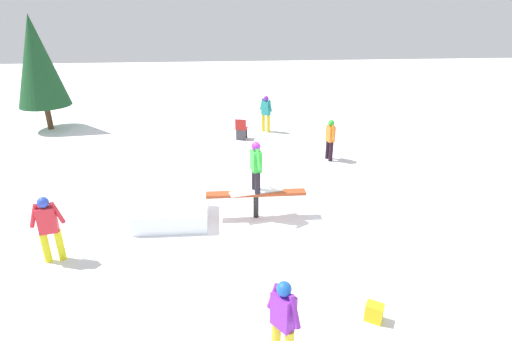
% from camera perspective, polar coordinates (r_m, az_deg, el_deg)
% --- Properties ---
extents(ground_plane, '(60.00, 60.00, 0.00)m').
position_cam_1_polar(ground_plane, '(10.56, 0.00, -6.62)').
color(ground_plane, white).
extents(rail_feature, '(2.56, 0.30, 0.72)m').
position_cam_1_polar(rail_feature, '(10.27, 0.00, -3.63)').
color(rail_feature, black).
rests_on(rail_feature, ground).
extents(snow_kicker_ramp, '(1.81, 1.52, 0.48)m').
position_cam_1_polar(snow_kicker_ramp, '(10.52, -11.83, -5.79)').
color(snow_kicker_ramp, white).
rests_on(snow_kicker_ramp, ground).
extents(main_rider_on_rail, '(1.39, 0.77, 1.35)m').
position_cam_1_polar(main_rider_on_rail, '(9.95, 0.00, 0.40)').
color(main_rider_on_rail, white).
rests_on(main_rider_on_rail, rail_feature).
extents(bystander_orange, '(0.27, 0.64, 1.47)m').
position_cam_1_polar(bystander_orange, '(14.26, 10.56, 4.63)').
color(bystander_orange, black).
rests_on(bystander_orange, ground).
extents(bystander_purple, '(0.48, 0.59, 1.51)m').
position_cam_1_polar(bystander_purple, '(6.37, 3.91, -20.36)').
color(bystander_purple, yellow).
rests_on(bystander_purple, ground).
extents(bystander_teal, '(0.52, 0.50, 1.57)m').
position_cam_1_polar(bystander_teal, '(17.25, 1.42, 8.39)').
color(bystander_teal, gold).
rests_on(bystander_teal, ground).
extents(bystander_red, '(0.70, 0.29, 1.53)m').
position_cam_1_polar(bystander_red, '(9.54, -27.54, -7.04)').
color(bystander_red, yellow).
rests_on(bystander_red, ground).
extents(loose_snowboard_white, '(1.38, 1.18, 0.02)m').
position_cam_1_polar(loose_snowboard_white, '(13.35, -6.11, -0.11)').
color(loose_snowboard_white, white).
rests_on(loose_snowboard_white, ground).
extents(folding_chair, '(0.54, 0.54, 0.88)m').
position_cam_1_polar(folding_chair, '(16.35, -2.10, 5.85)').
color(folding_chair, '#3F3F44').
rests_on(folding_chair, ground).
extents(backpack_on_snow, '(0.37, 0.35, 0.34)m').
position_cam_1_polar(backpack_on_snow, '(7.74, 16.52, -18.85)').
color(backpack_on_snow, yellow).
rests_on(backpack_on_snow, ground).
extents(pine_tree_near, '(2.11, 2.11, 4.81)m').
position_cam_1_polar(pine_tree_near, '(19.52, -28.79, 13.49)').
color(pine_tree_near, '#4C331E').
rests_on(pine_tree_near, ground).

